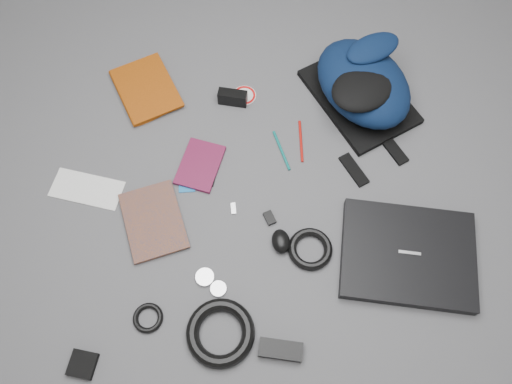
{
  "coord_description": "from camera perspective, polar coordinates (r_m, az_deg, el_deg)",
  "views": [
    {
      "loc": [
        -0.08,
        -0.66,
        1.49
      ],
      "look_at": [
        0.0,
        0.0,
        0.02
      ],
      "focal_mm": 35.0,
      "sensor_mm": 36.0,
      "label": 1
    }
  ],
  "objects": [
    {
      "name": "power_brick",
      "position": [
        1.48,
        2.82,
        -17.56
      ],
      "size": [
        0.13,
        0.08,
        0.03
      ],
      "primitive_type": "cube",
      "rotation": [
        0.0,
        0.0,
        -0.25
      ],
      "color": "black",
      "rests_on": "ground"
    },
    {
      "name": "ground",
      "position": [
        1.63,
        0.0,
        -0.29
      ],
      "size": [
        4.0,
        4.0,
        0.0
      ],
      "primitive_type": "plane",
      "color": "#4F4F51",
      "rests_on": "ground"
    },
    {
      "name": "usb_black",
      "position": [
        1.66,
        -5.03,
        1.54
      ],
      "size": [
        0.04,
        0.06,
        0.01
      ],
      "primitive_type": "cube",
      "rotation": [
        0.0,
        0.0,
        -0.33
      ],
      "color": "black",
      "rests_on": "ground"
    },
    {
      "name": "id_badge",
      "position": [
        1.67,
        -7.9,
        1.28
      ],
      "size": [
        0.06,
        0.09,
        0.0
      ],
      "primitive_type": "cube",
      "rotation": [
        0.0,
        0.0,
        -0.04
      ],
      "color": "#1769AD",
      "rests_on": "ground"
    },
    {
      "name": "dvd_case",
      "position": [
        1.68,
        -6.42,
        3.07
      ],
      "size": [
        0.19,
        0.21,
        0.01
      ],
      "primitive_type": "cube",
      "rotation": [
        0.0,
        0.0,
        -0.4
      ],
      "color": "#4B0E27",
      "rests_on": "ground"
    },
    {
      "name": "textbook_red",
      "position": [
        1.86,
        -15.2,
        10.21
      ],
      "size": [
        0.27,
        0.31,
        0.03
      ],
      "primitive_type": "imported",
      "rotation": [
        0.0,
        0.0,
        0.34
      ],
      "color": "#7D3207",
      "rests_on": "ground"
    },
    {
      "name": "usb_silver",
      "position": [
        1.61,
        -2.6,
        -1.89
      ],
      "size": [
        0.02,
        0.04,
        0.01
      ],
      "primitive_type": "cube",
      "rotation": [
        0.0,
        0.0,
        -0.02
      ],
      "color": "silver",
      "rests_on": "ground"
    },
    {
      "name": "cable_coil",
      "position": [
        1.56,
        6.22,
        -6.49
      ],
      "size": [
        0.14,
        0.14,
        0.03
      ],
      "primitive_type": "torus",
      "rotation": [
        0.0,
        0.0,
        -0.04
      ],
      "color": "black",
      "rests_on": "ground"
    },
    {
      "name": "compact_camera",
      "position": [
        1.79,
        -2.69,
        10.73
      ],
      "size": [
        0.11,
        0.06,
        0.06
      ],
      "primitive_type": "cube",
      "rotation": [
        0.0,
        0.0,
        -0.28
      ],
      "color": "black",
      "rests_on": "ground"
    },
    {
      "name": "sticker_disc",
      "position": [
        1.83,
        -1.35,
        10.97
      ],
      "size": [
        0.09,
        0.09,
        0.0
      ],
      "primitive_type": "cylinder",
      "rotation": [
        0.0,
        0.0,
        -0.1
      ],
      "color": "silver",
      "rests_on": "ground"
    },
    {
      "name": "pen_red",
      "position": [
        1.73,
        5.16,
        5.82
      ],
      "size": [
        0.02,
        0.16,
        0.01
      ],
      "primitive_type": "cylinder",
      "rotation": [
        1.57,
        0.0,
        -0.09
      ],
      "color": "#AE120D",
      "rests_on": "ground"
    },
    {
      "name": "comic_book",
      "position": [
        1.63,
        -14.64,
        -4.15
      ],
      "size": [
        0.22,
        0.28,
        0.02
      ],
      "primitive_type": "imported",
      "rotation": [
        0.0,
        0.0,
        0.2
      ],
      "color": "#B0520C",
      "rests_on": "ground"
    },
    {
      "name": "envelope",
      "position": [
        1.73,
        -18.75,
        0.33
      ],
      "size": [
        0.26,
        0.18,
        0.0
      ],
      "primitive_type": "cube",
      "rotation": [
        0.0,
        0.0,
        -0.35
      ],
      "color": "silver",
      "rests_on": "ground"
    },
    {
      "name": "backpack",
      "position": [
        1.79,
        12.16,
        12.08
      ],
      "size": [
        0.44,
        0.51,
        0.18
      ],
      "primitive_type": null,
      "rotation": [
        0.0,
        0.0,
        0.4
      ],
      "color": "black",
      "rests_on": "ground"
    },
    {
      "name": "power_cord_coil",
      "position": [
        1.49,
        -4.09,
        -15.75
      ],
      "size": [
        0.22,
        0.22,
        0.04
      ],
      "primitive_type": "torus",
      "rotation": [
        0.0,
        0.0,
        -0.09
      ],
      "color": "black",
      "rests_on": "ground"
    },
    {
      "name": "pen_teal",
      "position": [
        1.7,
        2.93,
        4.78
      ],
      "size": [
        0.04,
        0.16,
        0.01
      ],
      "primitive_type": "cylinder",
      "rotation": [
        1.57,
        0.0,
        0.21
      ],
      "color": "#0B655F",
      "rests_on": "ground"
    },
    {
      "name": "key_fob",
      "position": [
        1.59,
        1.56,
        -2.98
      ],
      "size": [
        0.04,
        0.05,
        0.01
      ],
      "primitive_type": "cube",
      "rotation": [
        0.0,
        0.0,
        0.3
      ],
      "color": "black",
      "rests_on": "ground"
    },
    {
      "name": "pouch",
      "position": [
        1.56,
        -19.21,
        -18.11
      ],
      "size": [
        0.09,
        0.09,
        0.02
      ],
      "primitive_type": "cube",
      "rotation": [
        0.0,
        0.0,
        -0.32
      ],
      "color": "black",
      "rests_on": "ground"
    },
    {
      "name": "headphone_right",
      "position": [
        1.53,
        -4.31,
        -10.98
      ],
      "size": [
        0.06,
        0.06,
        0.01
      ],
      "primitive_type": "cylinder",
      "rotation": [
        0.0,
        0.0,
        -0.14
      ],
      "color": "#BBBBBD",
      "rests_on": "ground"
    },
    {
      "name": "earbud_coil",
      "position": [
        1.54,
        -12.24,
        -13.89
      ],
      "size": [
        0.1,
        0.1,
        0.02
      ],
      "primitive_type": "torus",
      "rotation": [
        0.0,
        0.0,
        0.08
      ],
      "color": "black",
      "rests_on": "ground"
    },
    {
      "name": "headphone_left",
      "position": [
        1.54,
        -5.87,
        -9.66
      ],
      "size": [
        0.07,
        0.07,
        0.01
      ],
      "primitive_type": "cylinder",
      "rotation": [
        0.0,
        0.0,
        -0.22
      ],
      "color": "silver",
      "rests_on": "ground"
    },
    {
      "name": "mouse",
      "position": [
        1.55,
        2.85,
        -5.64
      ],
      "size": [
        0.06,
        0.08,
        0.04
      ],
      "primitive_type": "ellipsoid",
      "rotation": [
        0.0,
        0.0,
        0.03
      ],
      "color": "black",
      "rests_on": "ground"
    },
    {
      "name": "laptop",
      "position": [
        1.61,
        16.96,
        -6.87
      ],
      "size": [
        0.47,
        0.4,
        0.04
      ],
      "primitive_type": "cube",
      "rotation": [
        0.0,
        0.0,
        -0.24
      ],
      "color": "black",
      "rests_on": "ground"
    }
  ]
}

